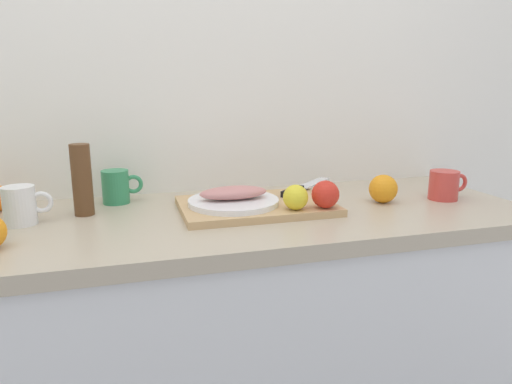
{
  "coord_description": "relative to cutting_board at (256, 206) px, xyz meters",
  "views": [
    {
      "loc": [
        -0.11,
        -1.19,
        1.24
      ],
      "look_at": [
        0.23,
        0.02,
        0.95
      ],
      "focal_mm": 32.51,
      "sensor_mm": 36.0,
      "label": 1
    }
  ],
  "objects": [
    {
      "name": "coffee_mug_1",
      "position": [
        0.58,
        -0.05,
        0.03
      ],
      "size": [
        0.13,
        0.09,
        0.09
      ],
      "color": "#CC3F38",
      "rests_on": "kitchen_counter"
    },
    {
      "name": "orange_2",
      "position": [
        0.38,
        -0.03,
        0.03
      ],
      "size": [
        0.08,
        0.08,
        0.08
      ],
      "primitive_type": "sphere",
      "color": "orange",
      "rests_on": "kitchen_counter"
    },
    {
      "name": "tomato_0",
      "position": [
        0.16,
        -0.11,
        0.05
      ],
      "size": [
        0.07,
        0.07,
        0.07
      ],
      "primitive_type": "sphere",
      "color": "red",
      "rests_on": "cutting_board"
    },
    {
      "name": "chef_knife",
      "position": [
        0.17,
        0.1,
        0.02
      ],
      "size": [
        0.24,
        0.21,
        0.02
      ],
      "rotation": [
        0.0,
        0.0,
        0.72
      ],
      "color": "silver",
      "rests_on": "cutting_board"
    },
    {
      "name": "back_wall",
      "position": [
        -0.23,
        0.3,
        0.34
      ],
      "size": [
        3.2,
        0.05,
        2.5
      ],
      "primitive_type": "cube",
      "color": "white",
      "rests_on": "ground_plane"
    },
    {
      "name": "pepper_mill",
      "position": [
        -0.46,
        0.08,
        0.09
      ],
      "size": [
        0.05,
        0.05,
        0.19
      ],
      "primitive_type": "cylinder",
      "color": "brown",
      "rests_on": "kitchen_counter"
    },
    {
      "name": "cutting_board",
      "position": [
        0.0,
        0.0,
        0.0
      ],
      "size": [
        0.42,
        0.29,
        0.02
      ],
      "primitive_type": "cube",
      "color": "tan",
      "rests_on": "kitchen_counter"
    },
    {
      "name": "coffee_mug_0",
      "position": [
        -0.6,
        0.03,
        0.04
      ],
      "size": [
        0.12,
        0.08,
        0.1
      ],
      "color": "white",
      "rests_on": "kitchen_counter"
    },
    {
      "name": "fish_fillet",
      "position": [
        -0.07,
        -0.0,
        0.04
      ],
      "size": [
        0.19,
        0.08,
        0.04
      ],
      "primitive_type": "ellipsoid",
      "color": "tan",
      "rests_on": "white_plate"
    },
    {
      "name": "lemon_0",
      "position": [
        0.08,
        -0.1,
        0.04
      ],
      "size": [
        0.07,
        0.07,
        0.07
      ],
      "primitive_type": "sphere",
      "color": "yellow",
      "rests_on": "cutting_board"
    },
    {
      "name": "kitchen_counter",
      "position": [
        -0.23,
        -0.02,
        -0.46
      ],
      "size": [
        2.0,
        0.6,
        0.9
      ],
      "color": "white",
      "rests_on": "ground_plane"
    },
    {
      "name": "coffee_mug_2",
      "position": [
        -0.37,
        0.18,
        0.04
      ],
      "size": [
        0.12,
        0.08,
        0.1
      ],
      "color": "#338C59",
      "rests_on": "kitchen_counter"
    },
    {
      "name": "white_plate",
      "position": [
        -0.07,
        -0.0,
        0.02
      ],
      "size": [
        0.25,
        0.25,
        0.01
      ],
      "primitive_type": "cylinder",
      "color": "white",
      "rests_on": "cutting_board"
    }
  ]
}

